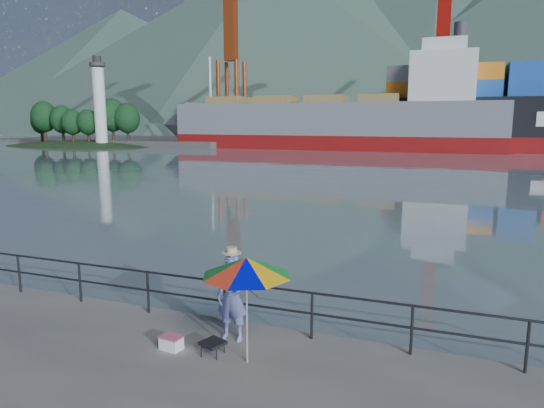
{
  "coord_description": "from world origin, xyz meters",
  "views": [
    {
      "loc": [
        7.51,
        -7.49,
        4.53
      ],
      "look_at": [
        2.53,
        6.0,
        2.0
      ],
      "focal_mm": 32.0,
      "sensor_mm": 36.0,
      "label": 1
    }
  ],
  "objects_px": {
    "cooler_bag": "(171,343)",
    "bulk_carrier": "(344,121)",
    "fisherman": "(232,297)",
    "beach_umbrella": "(246,267)"
  },
  "relations": [
    {
      "from": "fisherman",
      "to": "beach_umbrella",
      "type": "distance_m",
      "value": 1.43
    },
    {
      "from": "cooler_bag",
      "to": "bulk_carrier",
      "type": "xyz_separation_m",
      "value": [
        -11.18,
        68.92,
        4.01
      ]
    },
    {
      "from": "cooler_bag",
      "to": "fisherman",
      "type": "bearing_deg",
      "value": 49.25
    },
    {
      "from": "fisherman",
      "to": "bulk_carrier",
      "type": "distance_m",
      "value": 69.22
    },
    {
      "from": "beach_umbrella",
      "to": "bulk_carrier",
      "type": "bearing_deg",
      "value": 100.53
    },
    {
      "from": "fisherman",
      "to": "cooler_bag",
      "type": "bearing_deg",
      "value": -140.5
    },
    {
      "from": "cooler_bag",
      "to": "bulk_carrier",
      "type": "bearing_deg",
      "value": 107.09
    },
    {
      "from": "fisherman",
      "to": "beach_umbrella",
      "type": "xyz_separation_m",
      "value": [
        0.67,
        -0.81,
        0.96
      ]
    },
    {
      "from": "fisherman",
      "to": "cooler_bag",
      "type": "relative_size",
      "value": 4.36
    },
    {
      "from": "fisherman",
      "to": "bulk_carrier",
      "type": "relative_size",
      "value": 0.04
    }
  ]
}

